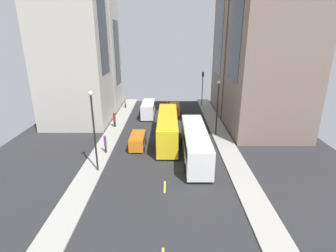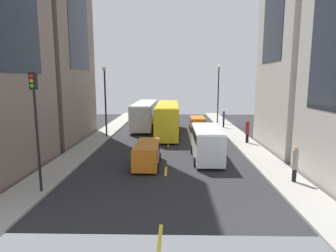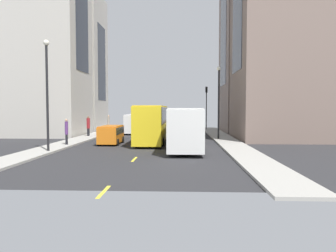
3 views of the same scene
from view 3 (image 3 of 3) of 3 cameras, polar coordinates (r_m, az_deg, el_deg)
The scene contains 22 objects.
ground_plane at distance 34.03m, azimuth -2.81°, elevation -2.57°, with size 41.68×41.68×0.00m, color #28282B.
sidewalk_west at distance 34.18m, azimuth 10.07°, elevation -2.46°, with size 2.39×44.00×0.15m, color #9E9B93.
sidewalk_east at distance 35.55m, azimuth -15.19°, elevation -2.31°, with size 2.39×44.00×0.15m, color #9E9B93.
lane_stripe_0 at distance 54.91m, azimuth -0.81°, elevation -0.43°, with size 0.16×2.00×0.01m, color yellow.
lane_stripe_1 at distance 46.55m, azimuth -1.39°, elevation -1.05°, with size 0.16×2.00×0.01m, color yellow.
lane_stripe_2 at distance 38.20m, azimuth -2.24°, elevation -1.95°, with size 0.16×2.00×0.01m, color yellow.
lane_stripe_3 at distance 29.87m, azimuth -3.55°, elevation -3.34°, with size 0.16×2.00×0.01m, color yellow.
lane_stripe_4 at distance 21.61m, azimuth -5.89°, elevation -5.79°, with size 0.16×2.00×0.01m, color yellow.
lane_stripe_5 at distance 13.51m, azimuth -11.16°, elevation -11.18°, with size 0.16×2.00×0.01m, color yellow.
building_west_0 at distance 50.33m, azimuth 14.73°, elevation 16.23°, with size 8.73×11.37×29.79m.
building_east_0 at distance 52.19m, azimuth -14.94°, elevation 10.49°, with size 6.47×8.30×20.39m.
city_bus_white at distance 27.55m, azimuth 2.95°, elevation 0.31°, with size 2.80×12.04×3.35m.
streetcar_yellow at distance 32.57m, azimuth -2.69°, elevation 0.93°, with size 2.70×12.11×3.59m.
delivery_van_white at distance 43.82m, azimuth -5.78°, elevation 0.65°, with size 2.25×5.98×2.58m.
car_orange_0 at distance 45.16m, azimuth 0.30°, elevation 0.09°, with size 1.88×4.59×1.70m.
car_orange_1 at distance 31.01m, azimuth -9.90°, elevation -1.27°, with size 1.91×4.02×1.72m.
pedestrian_crossing_mid at distance 49.87m, azimuth -10.31°, elevation 0.69°, with size 0.33×0.33×2.21m.
pedestrian_crossing_near at distance 30.23m, azimuth -17.28°, elevation -0.75°, with size 0.29×0.29×2.27m.
pedestrian_walking_far at distance 39.26m, azimuth -13.73°, elevation 0.08°, with size 0.39×0.39×2.28m.
traffic_light_near_corner at distance 50.59m, azimuth 6.70°, elevation 4.51°, with size 0.32×0.44×6.54m.
streetlamp_near at distance 34.74m, azimuth 8.83°, elevation 5.36°, with size 0.44×0.44×7.58m.
streetlamp_far at distance 26.16m, azimuth -20.34°, elevation 6.79°, with size 0.44×0.44×8.27m.
Camera 3 is at (-3.11, 33.73, 3.31)m, focal length 34.97 mm.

